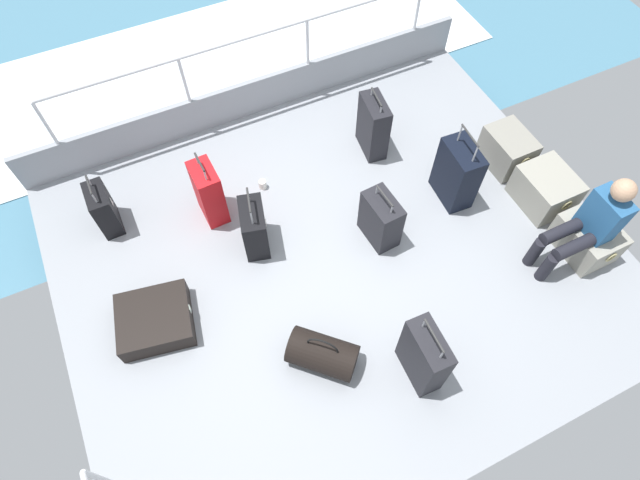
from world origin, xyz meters
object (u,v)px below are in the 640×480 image
cargo_crate_0 (507,149)px  suitcase_0 (104,209)px  duffel_bag (323,354)px  cargo_crate_2 (587,238)px  suitcase_4 (373,126)px  suitcase_3 (209,193)px  passenger_seated (589,223)px  suitcase_2 (155,320)px  paper_cup (263,184)px  suitcase_5 (424,356)px  cargo_crate_1 (545,189)px  suitcase_6 (254,228)px  suitcase_1 (381,219)px  suitcase_7 (457,174)px

cargo_crate_0 → suitcase_0: suitcase_0 is taller
suitcase_0 → duffel_bag: suitcase_0 is taller
cargo_crate_2 → suitcase_4: bearing=-148.8°
suitcase_3 → duffel_bag: bearing=9.8°
passenger_seated → suitcase_2: size_ratio=1.46×
paper_cup → suitcase_5: bearing=10.7°
cargo_crate_1 → suitcase_0: bearing=-111.7°
cargo_crate_2 → suitcase_5: suitcase_5 is taller
cargo_crate_0 → suitcase_5: size_ratio=0.68×
suitcase_5 → suitcase_6: bearing=-156.8°
cargo_crate_1 → suitcase_3: bearing=-112.9°
suitcase_0 → suitcase_2: (1.26, 0.10, -0.15)m
paper_cup → suitcase_1: bearing=37.8°
duffel_bag → cargo_crate_0: bearing=113.0°
suitcase_4 → suitcase_7: 1.03m
passenger_seated → suitcase_5: (0.36, -1.89, -0.21)m
suitcase_5 → suitcase_0: bearing=-142.6°
cargo_crate_1 → suitcase_0: size_ratio=0.89×
cargo_crate_0 → suitcase_1: 1.69m
cargo_crate_1 → suitcase_1: bearing=-101.6°
suitcase_2 → suitcase_7: (-0.10, 3.17, 0.24)m
cargo_crate_0 → paper_cup: bearing=-107.9°
suitcase_0 → suitcase_4: size_ratio=0.87×
passenger_seated → paper_cup: passenger_seated is taller
suitcase_0 → suitcase_3: size_ratio=0.81×
cargo_crate_1 → suitcase_3: 3.36m
suitcase_3 → paper_cup: suitcase_3 is taller
passenger_seated → suitcase_7: (-1.10, -0.61, -0.21)m
suitcase_5 → suitcase_6: 1.94m
suitcase_1 → suitcase_4: size_ratio=0.88×
cargo_crate_2 → suitcase_4: size_ratio=0.78×
cargo_crate_0 → suitcase_6: (-0.19, -2.80, 0.07)m
passenger_seated → suitcase_3: (-1.94, -2.91, -0.22)m
suitcase_6 → suitcase_7: suitcase_7 is taller
cargo_crate_1 → cargo_crate_2: bearing=-0.1°
cargo_crate_0 → passenger_seated: passenger_seated is taller
cargo_crate_1 → suitcase_5: suitcase_5 is taller
cargo_crate_1 → suitcase_7: 0.93m
cargo_crate_0 → suitcase_3: bearing=-103.1°
suitcase_0 → suitcase_1: suitcase_1 is taller
suitcase_2 → suitcase_3: bearing=137.2°
suitcase_5 → suitcase_7: suitcase_7 is taller
passenger_seated → suitcase_7: size_ratio=1.18×
cargo_crate_0 → passenger_seated: (1.23, -0.14, 0.35)m
cargo_crate_0 → cargo_crate_1: bearing=3.6°
cargo_crate_0 → suitcase_4: size_ratio=0.73×
suitcase_7 → cargo_crate_0: bearing=99.6°
cargo_crate_1 → suitcase_7: bearing=-120.4°
suitcase_2 → suitcase_7: 3.18m
suitcase_3 → suitcase_4: (-0.09, 1.86, -0.01)m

